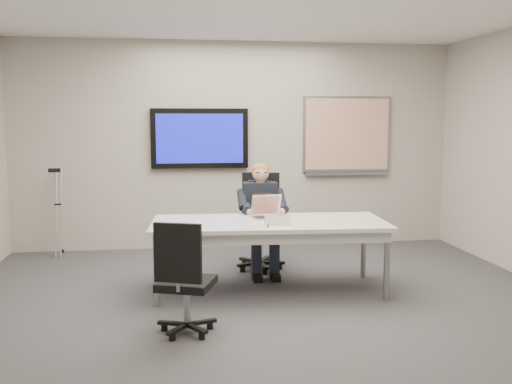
{
  "coord_description": "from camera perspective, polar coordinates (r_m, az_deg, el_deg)",
  "views": [
    {
      "loc": [
        -0.83,
        -4.76,
        1.74
      ],
      "look_at": [
        -0.02,
        0.92,
        1.02
      ],
      "focal_mm": 40.0,
      "sensor_mm": 36.0,
      "label": 1
    }
  ],
  "objects": [
    {
      "name": "floor",
      "position": [
        5.14,
        1.75,
        -12.63
      ],
      "size": [
        6.0,
        6.0,
        0.02
      ],
      "primitive_type": "cube",
      "color": "#3D3D3F",
      "rests_on": "ground"
    },
    {
      "name": "wall_back",
      "position": [
        7.81,
        -1.98,
        4.67
      ],
      "size": [
        6.0,
        0.02,
        2.8
      ],
      "primitive_type": "cube",
      "color": "#ABA49A",
      "rests_on": "ground"
    },
    {
      "name": "wall_front",
      "position": [
        1.98,
        16.92,
        -3.06
      ],
      "size": [
        6.0,
        0.02,
        2.8
      ],
      "primitive_type": "cube",
      "color": "#ABA49A",
      "rests_on": "ground"
    },
    {
      "name": "conference_table",
      "position": [
        5.8,
        1.31,
        -3.73
      ],
      "size": [
        2.41,
        1.12,
        0.73
      ],
      "rotation": [
        0.0,
        0.0,
        -0.06
      ],
      "color": "silver",
      "rests_on": "ground"
    },
    {
      "name": "tv_display",
      "position": [
        7.72,
        -5.65,
        5.36
      ],
      "size": [
        1.3,
        0.09,
        0.8
      ],
      "color": "black",
      "rests_on": "wall_back"
    },
    {
      "name": "whiteboard",
      "position": [
        8.09,
        9.07,
        5.6
      ],
      "size": [
        1.25,
        0.08,
        1.1
      ],
      "color": "gray",
      "rests_on": "wall_back"
    },
    {
      "name": "office_chair_far",
      "position": [
        6.74,
        0.39,
        -4.72
      ],
      "size": [
        0.63,
        0.63,
        1.12
      ],
      "rotation": [
        0.0,
        0.0,
        -0.2
      ],
      "color": "black",
      "rests_on": "ground"
    },
    {
      "name": "office_chair_near",
      "position": [
        4.75,
        -7.1,
        -10.58
      ],
      "size": [
        0.58,
        0.58,
        0.95
      ],
      "rotation": [
        0.0,
        0.0,
        2.8
      ],
      "color": "black",
      "rests_on": "ground"
    },
    {
      "name": "seated_person",
      "position": [
        6.47,
        0.63,
        -3.81
      ],
      "size": [
        0.4,
        0.69,
        1.26
      ],
      "rotation": [
        0.0,
        0.0,
        -0.06
      ],
      "color": "#1D2330",
      "rests_on": "office_chair_far"
    },
    {
      "name": "crutch",
      "position": [
        7.77,
        -19.15,
        -1.77
      ],
      "size": [
        0.19,
        0.65,
        1.22
      ],
      "primitive_type": null,
      "rotation": [
        -0.25,
        0.0,
        -0.05
      ],
      "color": "#A4A6AC",
      "rests_on": "ground"
    },
    {
      "name": "laptop",
      "position": [
        5.98,
        1.14,
        -2.01
      ],
      "size": [
        0.37,
        0.37,
        0.23
      ],
      "rotation": [
        0.0,
        0.0,
        0.2
      ],
      "color": "#BEBDC0",
      "rests_on": "conference_table"
    },
    {
      "name": "name_tent",
      "position": [
        5.56,
        2.19,
        -2.79
      ],
      "size": [
        0.26,
        0.11,
        0.1
      ],
      "primitive_type": null,
      "rotation": [
        0.0,
        0.0,
        -0.17
      ],
      "color": "silver",
      "rests_on": "conference_table"
    },
    {
      "name": "pen",
      "position": [
        5.49,
        1.22,
        -3.39
      ],
      "size": [
        0.05,
        0.15,
        0.01
      ],
      "primitive_type": "cylinder",
      "rotation": [
        0.0,
        1.57,
        1.32
      ],
      "color": "black",
      "rests_on": "conference_table"
    }
  ]
}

